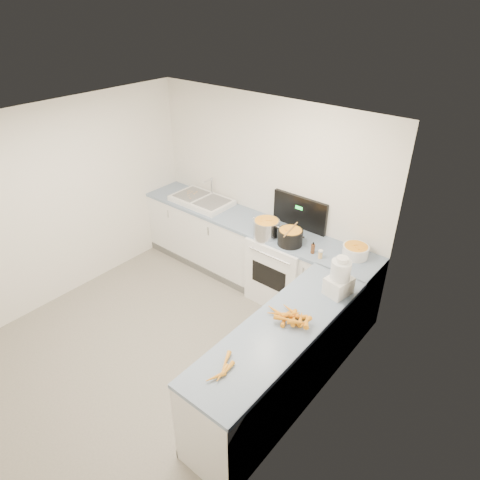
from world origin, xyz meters
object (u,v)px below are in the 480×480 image
Objects in this scene: extract_bottle at (313,249)px; sink at (202,200)px; black_pot at (290,238)px; food_processor at (340,278)px; steel_pot at (266,229)px; stove at (284,267)px; mixing_bowl at (355,251)px; spice_jar at (320,255)px.

sink is at bearing 175.41° from extract_bottle.
food_processor is (0.90, -0.49, 0.10)m from black_pot.
food_processor is (1.23, -0.46, 0.08)m from steel_pot.
extract_bottle is (0.65, 0.02, -0.04)m from steel_pot.
mixing_bowl is (0.87, 0.11, 0.53)m from stove.
extract_bottle is at bearing 2.05° from steel_pot.
black_pot is 0.44m from spice_jar.
extract_bottle is at bearing -4.59° from sink.
mixing_bowl is (0.72, 0.25, -0.02)m from black_pot.
extract_bottle is at bearing -16.55° from stove.
stove reaches higher than spice_jar.
spice_jar is (2.03, -0.19, 0.00)m from sink.
food_processor is (2.50, -0.64, 0.14)m from sink.
stove is at bearing 163.45° from extract_bottle.
extract_bottle is (1.91, -0.15, 0.02)m from sink.
black_pot is 2.55× the size of extract_bottle.
spice_jar is 0.66m from food_processor.
spice_jar is 0.20× the size of food_processor.
black_pot is 1.01× the size of mixing_bowl.
food_processor is (0.47, -0.45, 0.14)m from spice_jar.
food_processor is (1.05, -0.63, 0.65)m from stove.
food_processor reaches higher than extract_bottle.
black_pot is (0.15, -0.14, 0.55)m from stove.
stove is at bearing 163.57° from spice_jar.
mixing_bowl is 3.48× the size of spice_jar.
extract_bottle is 1.37× the size of spice_jar.
extract_bottle is (0.46, -0.14, 0.52)m from stove.
mixing_bowl is 2.53× the size of extract_bottle.
mixing_bowl is 0.40m from spice_jar.
food_processor is at bearing -39.74° from extract_bottle.
sink is at bearing 165.62° from food_processor.
steel_pot is (-0.18, -0.16, 0.56)m from stove.
spice_jar is at bearing -4.27° from black_pot.
spice_jar is (0.58, -0.17, 0.51)m from stove.
black_pot reaches higher than mixing_bowl.
stove is 4.24× the size of steel_pot.
stove is 0.59m from black_pot.
sink is 7.40× the size of extract_bottle.
steel_pot is 3.79× the size of spice_jar.
extract_bottle is 0.77m from food_processor.
black_pot is (0.33, 0.02, -0.01)m from steel_pot.
black_pot is at bearing 3.61° from steel_pot.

